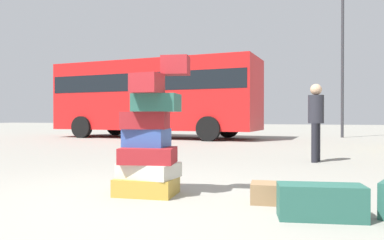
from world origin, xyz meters
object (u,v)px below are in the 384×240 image
at_px(person_bearded_onlooker, 316,116).
at_px(parked_bus, 155,94).
at_px(suitcase_tower, 150,143).
at_px(suitcase_brown_upright_blue, 277,193).
at_px(lamp_post, 343,38).
at_px(suitcase_teal_behind_tower, 321,202).

xyz_separation_m(person_bearded_onlooker, parked_bus, (-6.37, 6.70, 0.92)).
distance_m(person_bearded_onlooker, parked_bus, 9.29).
distance_m(suitcase_tower, parked_bus, 11.53).
xyz_separation_m(suitcase_brown_upright_blue, lamp_post, (1.47, 13.11, 4.09)).
xyz_separation_m(suitcase_tower, suitcase_brown_upright_blue, (1.43, 0.02, -0.48)).
xyz_separation_m(parked_bus, lamp_post, (7.46, 2.62, 2.37)).
xyz_separation_m(suitcase_teal_behind_tower, suitcase_brown_upright_blue, (-0.41, 0.49, -0.05)).
bearing_deg(suitcase_tower, parked_bus, 113.46).
bearing_deg(person_bearded_onlooker, suitcase_brown_upright_blue, 7.77).
bearing_deg(suitcase_tower, lamp_post, 77.55).
height_order(suitcase_brown_upright_blue, person_bearded_onlooker, person_bearded_onlooker).
distance_m(person_bearded_onlooker, lamp_post, 9.94).
xyz_separation_m(suitcase_tower, lamp_post, (2.90, 13.13, 3.61)).
distance_m(suitcase_brown_upright_blue, lamp_post, 13.82).
bearing_deg(suitcase_teal_behind_tower, person_bearded_onlooker, 79.84).
height_order(suitcase_teal_behind_tower, lamp_post, lamp_post).
bearing_deg(lamp_post, person_bearded_onlooker, -96.66).
height_order(suitcase_tower, lamp_post, lamp_post).
bearing_deg(suitcase_tower, person_bearded_onlooker, 64.60).
height_order(parked_bus, lamp_post, lamp_post).
distance_m(suitcase_teal_behind_tower, suitcase_brown_upright_blue, 0.64).
bearing_deg(suitcase_brown_upright_blue, person_bearded_onlooker, 78.48).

